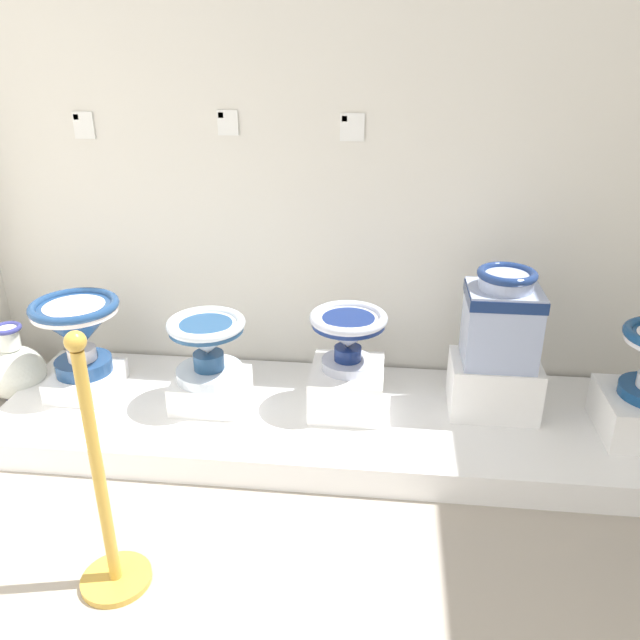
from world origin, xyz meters
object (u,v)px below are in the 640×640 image
(plinth_block_slender_white, at_px, (493,386))
(antique_toilet_slender_white, at_px, (502,316))
(stanchion_post_near_left, at_px, (105,513))
(antique_toilet_central_ornate, at_px, (77,327))
(antique_toilet_tall_cobalt, at_px, (348,332))
(plinth_block_central_ornate, at_px, (87,381))
(antique_toilet_broad_patterned, at_px, (207,341))
(info_placard_second, at_px, (228,122))
(plinth_block_tall_cobalt, at_px, (347,388))
(decorative_vase_spare, at_px, (16,371))
(info_placard_third, at_px, (352,127))
(plinth_block_broad_patterned, at_px, (211,390))
(info_placard_first, at_px, (83,125))

(plinth_block_slender_white, distance_m, antique_toilet_slender_white, 0.35)
(antique_toilet_slender_white, relative_size, stanchion_post_near_left, 0.46)
(antique_toilet_central_ornate, height_order, antique_toilet_tall_cobalt, antique_toilet_tall_cobalt)
(plinth_block_central_ornate, bearing_deg, antique_toilet_broad_patterned, -4.77)
(antique_toilet_slender_white, xyz_separation_m, info_placard_second, (-1.26, 0.38, 0.74))
(plinth_block_tall_cobalt, bearing_deg, info_placard_second, 144.70)
(antique_toilet_broad_patterned, bearing_deg, plinth_block_slender_white, 3.88)
(plinth_block_central_ornate, relative_size, antique_toilet_broad_patterned, 0.95)
(stanchion_post_near_left, bearing_deg, plinth_block_tall_cobalt, 54.50)
(antique_toilet_slender_white, height_order, decorative_vase_spare, antique_toilet_slender_white)
(info_placard_third, height_order, stanchion_post_near_left, info_placard_third)
(plinth_block_central_ornate, xyz_separation_m, plinth_block_tall_cobalt, (1.27, -0.01, 0.05))
(plinth_block_broad_patterned, xyz_separation_m, stanchion_post_near_left, (-0.08, -0.96, 0.09))
(plinth_block_broad_patterned, bearing_deg, info_placard_second, 86.04)
(antique_toilet_slender_white, bearing_deg, plinth_block_tall_cobalt, -175.85)
(antique_toilet_broad_patterned, bearing_deg, plinth_block_tall_cobalt, 3.61)
(plinth_block_central_ornate, height_order, decorative_vase_spare, decorative_vase_spare)
(plinth_block_central_ornate, distance_m, plinth_block_tall_cobalt, 1.27)
(antique_toilet_central_ornate, distance_m, antique_toilet_slender_white, 1.93)
(antique_toilet_broad_patterned, height_order, plinth_block_tall_cobalt, antique_toilet_broad_patterned)
(plinth_block_broad_patterned, relative_size, antique_toilet_tall_cobalt, 0.96)
(antique_toilet_tall_cobalt, height_order, antique_toilet_slender_white, antique_toilet_slender_white)
(info_placard_second, bearing_deg, antique_toilet_slender_white, -16.63)
(antique_toilet_broad_patterned, xyz_separation_m, stanchion_post_near_left, (-0.08, -0.96, -0.16))
(antique_toilet_central_ornate, height_order, antique_toilet_slender_white, antique_toilet_slender_white)
(plinth_block_slender_white, bearing_deg, plinth_block_central_ornate, -178.96)
(antique_toilet_slender_white, distance_m, info_placard_first, 2.12)
(antique_toilet_broad_patterned, distance_m, info_placard_second, 1.01)
(plinth_block_slender_white, bearing_deg, stanchion_post_near_left, -142.68)
(plinth_block_tall_cobalt, height_order, plinth_block_slender_white, plinth_block_slender_white)
(decorative_vase_spare, bearing_deg, stanchion_post_near_left, -48.46)
(decorative_vase_spare, bearing_deg, antique_toilet_slender_white, -0.90)
(antique_toilet_broad_patterned, relative_size, info_placard_third, 2.88)
(antique_toilet_tall_cobalt, height_order, info_placard_third, info_placard_third)
(plinth_block_broad_patterned, distance_m, stanchion_post_near_left, 0.97)
(plinth_block_tall_cobalt, relative_size, info_placard_second, 3.23)
(stanchion_post_near_left, bearing_deg, decorative_vase_spare, 131.54)
(plinth_block_central_ornate, distance_m, info_placard_second, 1.40)
(antique_toilet_broad_patterned, relative_size, plinth_block_slender_white, 0.90)
(antique_toilet_broad_patterned, bearing_deg, plinth_block_central_ornate, 175.23)
(antique_toilet_slender_white, height_order, info_placard_third, info_placard_third)
(antique_toilet_slender_white, bearing_deg, decorative_vase_spare, 179.10)
(antique_toilet_central_ornate, xyz_separation_m, info_placard_first, (-0.03, 0.41, 0.86))
(plinth_block_broad_patterned, xyz_separation_m, antique_toilet_tall_cobalt, (0.63, 0.04, 0.31))
(plinth_block_broad_patterned, height_order, stanchion_post_near_left, stanchion_post_near_left)
(plinth_block_tall_cobalt, bearing_deg, decorative_vase_spare, 177.11)
(plinth_block_broad_patterned, relative_size, antique_toilet_slender_white, 0.77)
(plinth_block_tall_cobalt, bearing_deg, plinth_block_broad_patterned, -176.39)
(plinth_block_central_ornate, bearing_deg, antique_toilet_central_ornate, 0.00)
(plinth_block_central_ornate, bearing_deg, decorative_vase_spare, 170.05)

